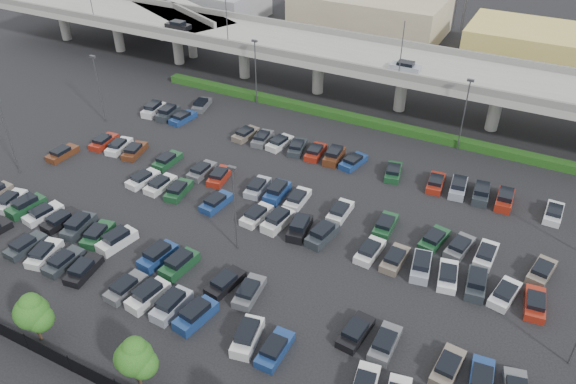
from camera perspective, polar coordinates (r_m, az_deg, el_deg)
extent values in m
plane|color=black|center=(66.14, -1.54, -1.71)|extent=(280.00, 280.00, 0.00)
cube|color=gray|center=(88.67, 8.58, 13.13)|extent=(150.00, 13.00, 1.10)
cube|color=slate|center=(82.78, 7.12, 12.45)|extent=(150.00, 0.50, 1.00)
cube|color=slate|center=(93.90, 9.99, 14.91)|extent=(150.00, 0.50, 1.00)
cylinder|color=gray|center=(125.41, -21.83, 15.65)|extent=(1.80, 1.80, 6.70)
cube|color=slate|center=(124.55, -22.15, 17.01)|extent=(2.60, 9.75, 0.50)
cylinder|color=gray|center=(115.66, -16.90, 15.14)|extent=(1.80, 1.80, 6.70)
cube|color=slate|center=(114.72, -17.17, 16.61)|extent=(2.60, 9.75, 0.50)
cylinder|color=gray|center=(106.85, -11.15, 14.39)|extent=(1.80, 1.80, 6.70)
cube|color=slate|center=(105.84, -11.34, 15.99)|extent=(2.60, 9.75, 0.50)
cylinder|color=gray|center=(99.25, -4.49, 13.35)|extent=(1.80, 1.80, 6.70)
cube|color=slate|center=(98.15, -4.58, 15.06)|extent=(2.60, 9.75, 0.50)
cylinder|color=gray|center=(93.14, 3.07, 11.94)|extent=(1.80, 1.80, 6.70)
cube|color=slate|center=(91.97, 3.13, 13.75)|extent=(2.60, 9.75, 0.50)
cylinder|color=gray|center=(88.83, 11.43, 10.14)|extent=(1.80, 1.80, 6.70)
cube|color=slate|center=(87.61, 11.66, 12.01)|extent=(2.60, 9.75, 0.50)
cylinder|color=gray|center=(86.60, 20.31, 7.96)|extent=(1.80, 1.80, 6.70)
cube|color=slate|center=(85.35, 20.73, 9.84)|extent=(2.60, 9.75, 0.50)
cube|color=black|center=(101.30, -11.10, 16.20)|extent=(4.40, 1.82, 0.82)
cube|color=black|center=(101.11, -11.14, 16.54)|extent=(2.30, 1.60, 0.50)
cube|color=#8B919F|center=(84.04, 11.83, 12.27)|extent=(4.40, 1.82, 0.82)
cube|color=black|center=(83.81, 11.88, 12.67)|extent=(2.30, 1.60, 0.50)
cylinder|color=#434348|center=(91.09, -6.24, 16.93)|extent=(0.14, 0.14, 8.00)
cylinder|color=#434348|center=(79.97, 11.46, 13.93)|extent=(0.14, 0.14, 8.00)
cylinder|color=gray|center=(130.19, -15.22, 17.50)|extent=(1.60, 1.60, 6.70)
cylinder|color=gray|center=(119.67, -12.70, 16.39)|extent=(1.60, 1.60, 6.70)
cylinder|color=gray|center=(109.45, -9.75, 15.03)|extent=(1.60, 1.60, 6.70)
cube|color=#173710|center=(85.34, 6.56, 7.47)|extent=(66.00, 1.60, 1.10)
cube|color=black|center=(49.82, -17.94, -17.97)|extent=(70.00, 0.06, 1.80)
cylinder|color=black|center=(54.98, -25.02, -13.62)|extent=(0.10, 0.10, 2.00)
cylinder|color=black|center=(51.95, -21.31, -15.92)|extent=(0.10, 0.10, 2.00)
cylinder|color=#332316|center=(55.46, -24.00, -12.81)|extent=(0.26, 0.26, 1.96)
sphere|color=#1A4412|center=(53.84, -24.60, -11.06)|extent=(3.04, 3.04, 3.04)
sphere|color=#1A4412|center=(53.79, -23.88, -11.70)|extent=(2.39, 2.39, 2.39)
sphere|color=#1A4412|center=(54.42, -24.99, -11.11)|extent=(2.39, 2.39, 2.39)
sphere|color=#1A4412|center=(53.29, -24.70, -10.34)|extent=(2.06, 2.06, 2.06)
cylinder|color=#332316|center=(49.38, -14.89, -17.69)|extent=(0.26, 0.26, 1.97)
sphere|color=#1A4412|center=(47.54, -15.33, -15.90)|extent=(3.07, 3.07, 3.07)
sphere|color=#1A4412|center=(47.64, -14.47, -16.60)|extent=(2.41, 2.41, 2.41)
sphere|color=#1A4412|center=(48.06, -15.89, -15.92)|extent=(2.41, 2.41, 2.41)
sphere|color=#1A4412|center=(46.92, -15.36, -15.14)|extent=(2.08, 2.08, 2.08)
cube|color=#262C31|center=(66.34, -25.09, -5.00)|extent=(2.07, 4.50, 0.82)
cube|color=black|center=(65.89, -25.35, -4.67)|extent=(1.73, 2.39, 0.50)
cube|color=silver|center=(64.47, -23.51, -5.78)|extent=(2.72, 4.69, 0.82)
cube|color=black|center=(64.01, -23.76, -5.44)|extent=(2.06, 2.59, 0.50)
cube|color=#262C31|center=(62.66, -21.82, -6.61)|extent=(1.84, 4.41, 0.82)
cube|color=black|center=(62.18, -22.08, -6.27)|extent=(1.61, 2.31, 0.50)
cube|color=black|center=(60.92, -20.04, -7.47)|extent=(2.41, 4.61, 0.82)
cube|color=black|center=(60.43, -20.28, -7.13)|extent=(1.91, 2.50, 0.50)
cube|color=#4F5257|center=(57.67, -16.13, -9.33)|extent=(2.17, 4.53, 0.82)
cube|color=black|center=(57.16, -16.36, -9.00)|extent=(1.78, 2.42, 0.50)
cube|color=silver|center=(56.10, -14.01, -10.24)|extent=(2.45, 4.62, 1.05)
cube|color=black|center=(55.54, -14.12, -9.64)|extent=(1.97, 2.81, 0.65)
cube|color=#8B919F|center=(54.71, -11.74, -11.27)|extent=(2.00, 4.47, 1.05)
cube|color=black|center=(54.13, -11.84, -10.66)|extent=(1.71, 2.66, 0.65)
cube|color=navy|center=(53.42, -9.34, -12.33)|extent=(2.50, 4.63, 1.05)
cube|color=black|center=(52.83, -9.43, -11.72)|extent=(2.00, 2.82, 0.65)
cube|color=silver|center=(51.19, -4.15, -14.52)|extent=(2.63, 4.67, 1.05)
cube|color=black|center=(50.57, -4.19, -13.91)|extent=(2.07, 2.86, 0.65)
cube|color=navy|center=(50.35, -1.35, -15.73)|extent=(1.84, 4.41, 0.82)
cube|color=black|center=(49.75, -1.47, -15.42)|extent=(1.61, 2.31, 0.50)
cube|color=black|center=(47.79, 7.75, -18.76)|extent=(1.91, 2.50, 0.50)
cube|color=silver|center=(74.39, -26.40, -0.85)|extent=(2.57, 4.65, 0.82)
cube|color=black|center=(73.98, -26.64, -0.53)|extent=(1.98, 2.55, 0.50)
cube|color=#174223|center=(72.35, -25.05, -1.37)|extent=(2.41, 4.61, 1.05)
cube|color=black|center=(71.91, -25.21, -0.84)|extent=(1.94, 2.80, 0.65)
cube|color=silver|center=(70.48, -23.59, -2.06)|extent=(2.58, 4.65, 0.82)
cube|color=black|center=(70.04, -23.82, -1.73)|extent=(1.99, 2.55, 0.50)
cube|color=black|center=(68.61, -22.06, -2.72)|extent=(2.32, 4.58, 0.82)
cube|color=black|center=(68.16, -22.29, -2.38)|extent=(1.86, 2.47, 0.50)
cube|color=#262C31|center=(66.73, -20.47, -3.33)|extent=(2.43, 4.62, 1.05)
cube|color=black|center=(66.26, -20.61, -2.77)|extent=(1.96, 2.80, 0.65)
cube|color=#174223|center=(65.05, -18.75, -4.13)|extent=(2.58, 4.66, 0.82)
cube|color=black|center=(64.58, -18.96, -3.79)|extent=(1.99, 2.55, 0.50)
cube|color=silver|center=(63.31, -16.96, -4.81)|extent=(2.58, 4.66, 1.05)
cube|color=black|center=(62.81, -17.09, -4.23)|extent=(2.04, 2.85, 0.65)
cube|color=navy|center=(60.19, -13.06, -6.43)|extent=(2.32, 4.58, 1.05)
cube|color=black|center=(59.67, -13.16, -5.83)|extent=(1.90, 2.77, 0.65)
cube|color=#174223|center=(58.76, -10.95, -7.28)|extent=(2.24, 4.56, 1.05)
cube|color=black|center=(58.23, -11.04, -6.68)|extent=(1.85, 2.75, 0.65)
cube|color=black|center=(56.29, -6.39, -9.18)|extent=(2.47, 4.63, 0.82)
cube|color=black|center=(55.74, -6.54, -8.83)|extent=(1.93, 2.52, 0.50)
cube|color=#4F5257|center=(55.17, -3.95, -10.12)|extent=(2.26, 4.56, 0.82)
cube|color=black|center=(54.61, -4.08, -9.78)|extent=(1.83, 2.45, 0.50)
cube|color=black|center=(51.94, 6.88, -13.99)|extent=(2.27, 4.57, 0.82)
cube|color=black|center=(51.34, 6.85, -13.67)|extent=(1.83, 2.46, 0.50)
cube|color=#4F5257|center=(51.47, 9.82, -14.94)|extent=(1.83, 4.40, 0.82)
cube|color=black|center=(50.87, 9.82, -14.63)|extent=(1.61, 2.30, 0.50)
cube|color=#6A5F53|center=(50.96, 15.91, -16.76)|extent=(2.22, 4.55, 0.82)
cube|color=black|center=(50.35, 15.97, -16.48)|extent=(1.81, 2.44, 0.50)
cube|color=navy|center=(50.93, 19.02, -17.62)|extent=(2.26, 4.56, 0.82)
cube|color=black|center=(50.32, 19.11, -17.34)|extent=(1.83, 2.45, 0.50)
cube|color=#532916|center=(81.78, -21.93, 3.62)|extent=(1.99, 4.47, 0.82)
cube|color=black|center=(81.37, -22.12, 3.93)|extent=(1.69, 2.36, 0.50)
cube|color=silver|center=(72.87, -14.51, 1.25)|extent=(2.40, 4.61, 0.82)
cube|color=black|center=(72.41, -14.68, 1.58)|extent=(1.90, 2.50, 0.50)
cube|color=silver|center=(71.27, -12.82, 0.70)|extent=(2.11, 4.51, 0.82)
cube|color=black|center=(70.81, -12.98, 1.04)|extent=(1.75, 2.40, 0.50)
cube|color=#174223|center=(69.75, -11.05, 0.13)|extent=(2.41, 4.61, 0.82)
cube|color=black|center=(69.27, -11.20, 0.47)|extent=(1.90, 2.50, 0.50)
cube|color=navy|center=(66.93, -7.28, -1.09)|extent=(2.28, 4.57, 0.82)
cube|color=black|center=(66.44, -7.41, -0.74)|extent=(1.84, 2.46, 0.50)
cube|color=silver|center=(64.46, -3.19, -2.41)|extent=(2.27, 4.57, 0.82)
cube|color=black|center=(63.95, -3.30, -2.05)|extent=(1.83, 2.45, 0.50)
cube|color=silver|center=(63.30, -1.04, -3.01)|extent=(2.36, 4.59, 1.05)
cube|color=black|center=(62.80, -1.05, -2.42)|extent=(1.92, 2.78, 0.65)
cube|color=black|center=(62.31, 1.20, -3.72)|extent=(2.43, 4.62, 1.05)
cube|color=black|center=(61.81, 1.21, -3.12)|extent=(1.96, 2.80, 0.65)
cube|color=#262C31|center=(61.43, 3.51, -4.44)|extent=(2.51, 4.64, 1.05)
cube|color=black|center=(60.92, 3.53, -3.84)|extent=(2.00, 2.83, 0.65)
cube|color=silver|center=(60.08, 8.31, -6.00)|extent=(2.18, 4.54, 0.82)
cube|color=black|center=(59.53, 8.29, -5.66)|extent=(1.79, 2.43, 0.50)
cube|color=#6A5F53|center=(59.54, 10.80, -6.75)|extent=(2.06, 4.49, 0.82)
cube|color=black|center=(58.99, 10.80, -6.41)|extent=(1.73, 2.39, 0.50)
cube|color=#8B919F|center=(59.06, 13.35, -7.41)|extent=(2.54, 4.64, 1.05)
cube|color=black|center=(58.53, 13.46, -6.82)|extent=(2.02, 2.83, 0.65)
cube|color=silver|center=(58.85, 15.91, -8.24)|extent=(2.57, 4.65, 0.82)
cube|color=black|center=(58.29, 15.96, -7.90)|extent=(1.98, 2.55, 0.50)
cube|color=#262C31|center=(58.62, 18.54, -8.88)|extent=(2.32, 4.58, 1.05)
cube|color=black|center=(58.08, 18.69, -8.29)|extent=(1.90, 2.77, 0.65)
cube|color=silver|center=(58.67, 21.14, -9.68)|extent=(2.68, 4.68, 0.82)
cube|color=black|center=(58.10, 21.24, -9.35)|extent=(2.04, 2.58, 0.50)
cube|color=maroon|center=(58.77, 23.77, -10.37)|extent=(2.29, 4.57, 0.82)
cube|color=black|center=(58.20, 23.89, -10.05)|extent=(1.84, 2.46, 0.50)
cube|color=maroon|center=(82.75, -18.19, 4.83)|extent=(2.16, 4.53, 0.82)
cube|color=black|center=(82.34, -18.36, 5.15)|extent=(1.78, 2.42, 0.50)
cube|color=silver|center=(80.97, -16.78, 4.43)|extent=(2.45, 4.62, 0.82)
cube|color=black|center=(80.55, -16.94, 4.75)|extent=(1.92, 2.51, 0.50)
cube|color=#532916|center=(79.25, -15.30, 4.01)|extent=(2.69, 4.68, 0.82)
cube|color=black|center=(78.82, -15.46, 4.34)|extent=(2.04, 2.58, 0.50)
cube|color=#174223|center=(75.99, -12.15, 3.10)|extent=(1.90, 4.43, 0.82)
cube|color=black|center=(75.54, -12.30, 3.43)|extent=(1.64, 2.33, 0.50)
cube|color=#4F5257|center=(73.01, -8.73, 2.10)|extent=(1.89, 4.43, 0.82)
cube|color=black|center=(72.54, -8.87, 2.45)|extent=(1.64, 2.33, 0.50)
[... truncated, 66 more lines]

